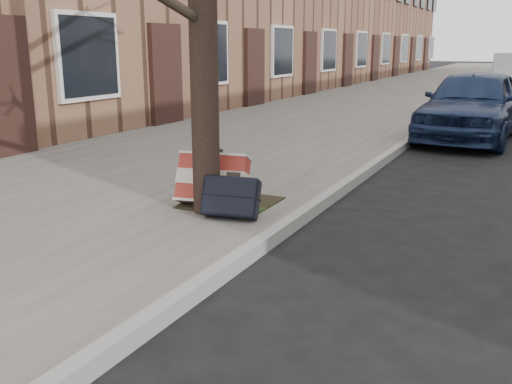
% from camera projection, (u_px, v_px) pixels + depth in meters
% --- Properties ---
extents(ground, '(120.00, 120.00, 0.00)m').
position_uv_depth(ground, '(399.00, 296.00, 3.96)').
color(ground, black).
rests_on(ground, ground).
extents(near_sidewalk, '(5.00, 70.00, 0.12)m').
position_uv_depth(near_sidewalk, '(390.00, 96.00, 18.54)').
color(near_sidewalk, gray).
rests_on(near_sidewalk, ground).
extents(dirt_patch, '(0.85, 0.85, 0.02)m').
position_uv_depth(dirt_patch, '(231.00, 203.00, 5.83)').
color(dirt_patch, black).
rests_on(dirt_patch, near_sidewalk).
extents(suitcase_red, '(0.75, 0.50, 0.54)m').
position_uv_depth(suitcase_red, '(213.00, 179.00, 5.70)').
color(suitcase_red, maroon).
rests_on(suitcase_red, near_sidewalk).
extents(suitcase_navy, '(0.58, 0.40, 0.42)m').
position_uv_depth(suitcase_navy, '(231.00, 196.00, 5.29)').
color(suitcase_navy, black).
rests_on(suitcase_navy, near_sidewalk).
extents(car_near_front, '(1.76, 3.86, 1.28)m').
position_uv_depth(car_near_front, '(473.00, 104.00, 10.32)').
color(car_near_front, '#172546').
rests_on(car_near_front, ground).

